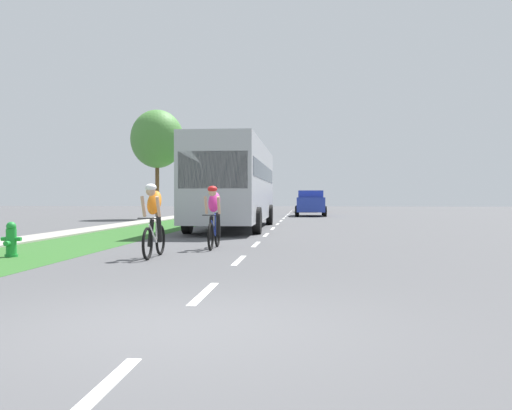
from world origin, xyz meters
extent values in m
plane|color=#4C4C4F|center=(0.00, 20.00, 0.00)|extent=(120.00, 120.00, 0.00)
cube|color=#2D6026|center=(-5.00, 20.00, 0.00)|extent=(2.91, 70.00, 0.01)
cube|color=#9E998E|center=(-7.10, 20.00, 0.00)|extent=(1.30, 70.00, 0.10)
cube|color=white|center=(0.00, -2.00, 0.00)|extent=(0.12, 1.80, 0.01)
cube|color=white|center=(0.00, 2.00, 0.00)|extent=(0.12, 1.80, 0.01)
cube|color=white|center=(0.00, 6.00, 0.00)|extent=(0.12, 1.80, 0.01)
cube|color=white|center=(0.00, 10.00, 0.00)|extent=(0.12, 1.80, 0.01)
cube|color=white|center=(0.00, 14.00, 0.00)|extent=(0.12, 1.80, 0.01)
cube|color=white|center=(0.00, 18.00, 0.00)|extent=(0.12, 1.80, 0.01)
cube|color=white|center=(0.00, 22.00, 0.00)|extent=(0.12, 1.80, 0.01)
cube|color=white|center=(0.00, 26.00, 0.00)|extent=(0.12, 1.80, 0.01)
cube|color=white|center=(0.00, 30.00, 0.00)|extent=(0.12, 1.80, 0.01)
cube|color=white|center=(0.00, 34.00, 0.00)|extent=(0.12, 1.80, 0.01)
cube|color=white|center=(0.00, 38.00, 0.00)|extent=(0.12, 1.80, 0.01)
cube|color=white|center=(0.00, 42.00, 0.00)|extent=(0.12, 1.80, 0.01)
cube|color=white|center=(0.00, 46.00, 0.00)|extent=(0.12, 1.80, 0.01)
cube|color=white|center=(0.00, 50.00, 0.00)|extent=(0.12, 1.80, 0.01)
cylinder|color=#1E8C33|center=(-5.00, 6.25, 0.03)|extent=(0.28, 0.28, 0.06)
cylinder|color=#1E8C33|center=(-5.00, 6.25, 0.34)|extent=(0.22, 0.22, 0.55)
sphere|color=#1E8C33|center=(-5.00, 6.25, 0.66)|extent=(0.21, 0.21, 0.21)
cylinder|color=#1E8C33|center=(-5.16, 6.25, 0.39)|extent=(0.12, 0.09, 0.09)
cylinder|color=#1E8C33|center=(-4.84, 6.25, 0.39)|extent=(0.12, 0.09, 0.09)
cylinder|color=#1E8C33|center=(-5.00, 6.08, 0.31)|extent=(0.11, 0.14, 0.11)
torus|color=black|center=(-1.88, 6.93, 0.34)|extent=(0.06, 0.68, 0.68)
torus|color=black|center=(-1.88, 5.89, 0.34)|extent=(0.06, 0.68, 0.68)
cylinder|color=silver|center=(-1.88, 6.31, 0.52)|extent=(0.04, 0.59, 0.43)
cylinder|color=silver|center=(-1.88, 6.59, 0.62)|extent=(0.04, 0.04, 0.55)
cylinder|color=silver|center=(-1.88, 6.36, 0.85)|extent=(0.03, 0.55, 0.03)
cylinder|color=black|center=(-1.88, 5.91, 0.86)|extent=(0.42, 0.02, 0.02)
ellipsoid|color=orange|center=(-1.88, 6.43, 1.18)|extent=(0.30, 0.54, 0.63)
sphere|color=tan|center=(-1.88, 6.15, 1.42)|extent=(0.20, 0.20, 0.20)
ellipsoid|color=white|center=(-1.88, 6.15, 1.50)|extent=(0.24, 0.28, 0.16)
cylinder|color=tan|center=(-2.04, 6.15, 1.10)|extent=(0.07, 0.26, 0.45)
cylinder|color=tan|center=(-1.72, 6.15, 1.10)|extent=(0.07, 0.26, 0.45)
cylinder|color=black|center=(-1.98, 6.51, 0.52)|extent=(0.10, 0.30, 0.60)
cylinder|color=black|center=(-1.78, 6.46, 0.62)|extent=(0.10, 0.25, 0.61)
torus|color=black|center=(-0.94, 9.13, 0.34)|extent=(0.06, 0.68, 0.68)
torus|color=black|center=(-0.94, 8.09, 0.34)|extent=(0.06, 0.68, 0.68)
cylinder|color=#23389E|center=(-0.94, 8.51, 0.52)|extent=(0.04, 0.59, 0.43)
cylinder|color=#23389E|center=(-0.94, 8.79, 0.62)|extent=(0.04, 0.04, 0.55)
cylinder|color=#23389E|center=(-0.94, 8.56, 0.85)|extent=(0.03, 0.55, 0.03)
cylinder|color=black|center=(-0.94, 8.11, 0.86)|extent=(0.42, 0.02, 0.02)
ellipsoid|color=#CC2D8C|center=(-0.94, 8.63, 1.18)|extent=(0.30, 0.54, 0.63)
sphere|color=tan|center=(-0.94, 8.35, 1.42)|extent=(0.20, 0.20, 0.20)
ellipsoid|color=red|center=(-0.94, 8.35, 1.50)|extent=(0.24, 0.28, 0.16)
cylinder|color=tan|center=(-1.10, 8.35, 1.10)|extent=(0.07, 0.26, 0.45)
cylinder|color=tan|center=(-0.78, 8.35, 1.10)|extent=(0.07, 0.26, 0.45)
cylinder|color=black|center=(-1.04, 8.71, 0.52)|extent=(0.10, 0.30, 0.60)
cylinder|color=black|center=(-0.84, 8.66, 0.62)|extent=(0.10, 0.25, 0.61)
cube|color=#A5A8AD|center=(-1.59, 18.14, 1.93)|extent=(2.50, 11.60, 3.10)
cube|color=#1E2833|center=(-1.59, 18.14, 2.33)|extent=(2.52, 10.67, 0.64)
cube|color=#1E2833|center=(-1.59, 12.37, 2.18)|extent=(2.25, 0.06, 1.20)
cylinder|color=black|center=(-2.84, 14.37, 0.48)|extent=(0.28, 0.96, 0.96)
cylinder|color=black|center=(-0.34, 14.37, 0.48)|extent=(0.28, 0.96, 0.96)
cylinder|color=black|center=(-2.84, 21.33, 0.48)|extent=(0.28, 0.96, 0.96)
cylinder|color=black|center=(-0.34, 21.33, 0.48)|extent=(0.28, 0.96, 0.96)
cube|color=#23389E|center=(1.72, 34.61, 0.81)|extent=(1.90, 4.70, 1.00)
cube|color=#23389E|center=(1.72, 34.81, 1.53)|extent=(1.71, 2.91, 0.52)
cube|color=#1E2833|center=(1.72, 33.55, 1.41)|extent=(1.56, 0.08, 0.44)
cylinder|color=black|center=(0.77, 33.20, 0.36)|extent=(0.25, 0.72, 0.72)
cylinder|color=black|center=(2.67, 33.20, 0.36)|extent=(0.25, 0.72, 0.72)
cylinder|color=black|center=(0.77, 36.02, 0.36)|extent=(0.25, 0.72, 0.72)
cylinder|color=black|center=(2.67, 36.02, 0.36)|extent=(0.25, 0.72, 0.72)
cube|color=maroon|center=(1.63, 46.32, 0.64)|extent=(1.76, 4.30, 0.76)
cube|color=maroon|center=(1.63, 46.47, 1.26)|extent=(1.55, 2.24, 0.52)
cube|color=#1E2833|center=(1.63, 45.50, 1.24)|extent=(1.44, 0.08, 0.44)
cylinder|color=black|center=(0.75, 44.98, 0.32)|extent=(0.22, 0.64, 0.64)
cylinder|color=black|center=(2.51, 44.98, 0.32)|extent=(0.22, 0.64, 0.64)
cylinder|color=black|center=(0.75, 47.65, 0.32)|extent=(0.22, 0.64, 0.64)
cylinder|color=black|center=(2.51, 47.65, 0.32)|extent=(0.22, 0.64, 0.64)
cylinder|color=brown|center=(-7.62, 28.20, 1.79)|extent=(0.24, 0.24, 3.58)
ellipsoid|color=#478438|center=(-7.62, 28.20, 4.86)|extent=(3.20, 3.20, 3.52)
camera|label=1|loc=(1.35, -5.47, 1.28)|focal=39.70mm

